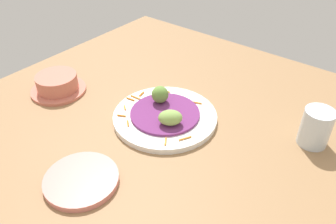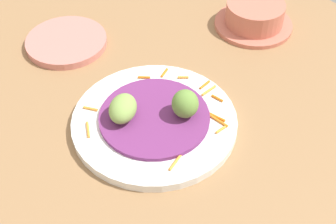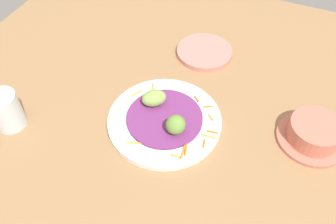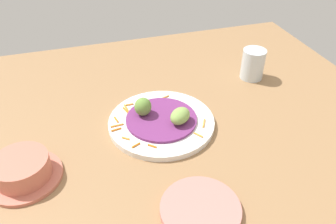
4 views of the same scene
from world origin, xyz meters
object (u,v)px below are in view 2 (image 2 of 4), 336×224
main_plate (154,122)px  guac_scoop_center (185,104)px  guac_scoop_left (123,109)px  side_plate_small (66,42)px  terracotta_bowl (254,16)px

main_plate → guac_scoop_center: bearing=143.9°
main_plate → guac_scoop_left: guac_scoop_left is taller
guac_scoop_center → side_plate_small: (3.58, -28.97, -3.65)cm
guac_scoop_center → terracotta_bowl: (-27.22, -11.06, -2.03)cm
guac_scoop_left → guac_scoop_center: (-7.52, 5.49, 0.44)cm
guac_scoop_center → terracotta_bowl: guac_scoop_center is taller
guac_scoop_left → side_plate_small: size_ratio=0.38×
side_plate_small → guac_scoop_left: bearing=80.5°
terracotta_bowl → main_plate: bearing=15.0°
main_plate → guac_scoop_left: size_ratio=4.56×
guac_scoop_left → terracotta_bowl: size_ratio=0.37×
side_plate_small → terracotta_bowl: (-30.80, 17.91, 1.62)cm
side_plate_small → main_plate: bearing=89.6°
guac_scoop_left → terracotta_bowl: 35.22cm
main_plate → terracotta_bowl: 32.11cm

